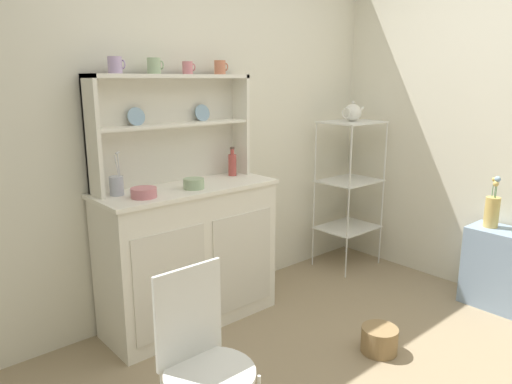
{
  "coord_description": "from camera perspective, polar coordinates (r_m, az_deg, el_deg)",
  "views": [
    {
      "loc": [
        -1.85,
        -1.06,
        1.56
      ],
      "look_at": [
        0.06,
        1.12,
        0.87
      ],
      "focal_mm": 33.13,
      "sensor_mm": 36.0,
      "label": 1
    }
  ],
  "objects": [
    {
      "name": "cup_sage_1",
      "position": [
        2.93,
        -12.19,
        14.67
      ],
      "size": [
        0.09,
        0.08,
        0.09
      ],
      "color": "#9EB78E",
      "rests_on": "hutch_shelf_unit"
    },
    {
      "name": "porcelain_teapot",
      "position": [
        3.92,
        11.58,
        9.39
      ],
      "size": [
        0.23,
        0.14,
        0.16
      ],
      "color": "white",
      "rests_on": "bakers_rack"
    },
    {
      "name": "cup_terracotta_3",
      "position": [
        3.19,
        -4.35,
        14.77
      ],
      "size": [
        0.09,
        0.07,
        0.09
      ],
      "color": "#C67556",
      "rests_on": "hutch_shelf_unit"
    },
    {
      "name": "floor_basket",
      "position": [
        2.98,
        14.67,
        -16.88
      ],
      "size": [
        0.21,
        0.21,
        0.15
      ],
      "primitive_type": "cylinder",
      "color": "#93754C",
      "rests_on": "ground"
    },
    {
      "name": "bakers_rack",
      "position": [
        3.99,
        11.24,
        1.85
      ],
      "size": [
        0.48,
        0.38,
        1.23
      ],
      "color": "silver",
      "rests_on": "ground"
    },
    {
      "name": "wall_back",
      "position": [
        3.28,
        -6.64,
        7.95
      ],
      "size": [
        3.84,
        0.05,
        2.5
      ],
      "primitive_type": "cube",
      "color": "silver",
      "rests_on": "ground"
    },
    {
      "name": "hutch_cabinet",
      "position": [
        3.09,
        -8.01,
        -7.41
      ],
      "size": [
        1.15,
        0.45,
        0.91
      ],
      "color": "white",
      "rests_on": "ground"
    },
    {
      "name": "cup_rose_2",
      "position": [
        3.05,
        -8.23,
        14.62
      ],
      "size": [
        0.08,
        0.06,
        0.08
      ],
      "color": "#D17A84",
      "rests_on": "hutch_shelf_unit"
    },
    {
      "name": "bowl_floral_medium",
      "position": [
        2.89,
        -7.52,
        1.02
      ],
      "size": [
        0.13,
        0.13,
        0.06
      ],
      "primitive_type": "cylinder",
      "color": "#9EB78E",
      "rests_on": "hutch_cabinet"
    },
    {
      "name": "cup_lilac_0",
      "position": [
        2.82,
        -16.64,
        14.48
      ],
      "size": [
        0.09,
        0.08,
        0.09
      ],
      "color": "#B79ECC",
      "rests_on": "hutch_shelf_unit"
    },
    {
      "name": "side_shelf_blue",
      "position": [
        3.72,
        27.67,
        -8.28
      ],
      "size": [
        0.28,
        0.48,
        0.56
      ],
      "primitive_type": "cube",
      "color": "#849EBC",
      "rests_on": "ground"
    },
    {
      "name": "utensil_jar",
      "position": [
        2.81,
        -16.48,
        0.8
      ],
      "size": [
        0.08,
        0.08,
        0.25
      ],
      "color": "#B2B7C6",
      "rests_on": "hutch_cabinet"
    },
    {
      "name": "jam_bottle",
      "position": [
        3.25,
        -2.87,
        3.4
      ],
      "size": [
        0.06,
        0.06,
        0.2
      ],
      "color": "#B74C47",
      "rests_on": "hutch_cabinet"
    },
    {
      "name": "bowl_mixing_large",
      "position": [
        2.72,
        -13.4,
        -0.08
      ],
      "size": [
        0.15,
        0.15,
        0.06
      ],
      "primitive_type": "cylinder",
      "color": "#D17A84",
      "rests_on": "hutch_cabinet"
    },
    {
      "name": "wire_chair",
      "position": [
        1.97,
        -6.66,
        -18.64
      ],
      "size": [
        0.36,
        0.36,
        0.85
      ],
      "rotation": [
        0.0,
        0.0,
        -0.21
      ],
      "color": "white",
      "rests_on": "ground"
    },
    {
      "name": "hutch_shelf_unit",
      "position": [
        3.04,
        -10.26,
        8.51
      ],
      "size": [
        1.08,
        0.18,
        0.68
      ],
      "color": "silver",
      "rests_on": "hutch_cabinet"
    },
    {
      "name": "flower_vase",
      "position": [
        3.64,
        26.62,
        -1.96
      ],
      "size": [
        0.1,
        0.1,
        0.36
      ],
      "color": "#DBB760",
      "rests_on": "side_shelf_blue"
    }
  ]
}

